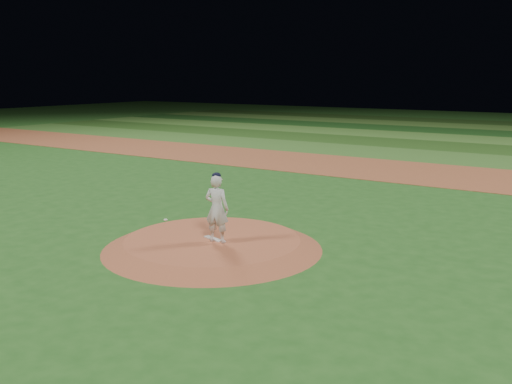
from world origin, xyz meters
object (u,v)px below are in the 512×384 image
Objects in this scene: pitching_rubber at (213,239)px; rosin_bag at (166,220)px; pitchers_mound at (213,243)px; pitcher_on_mound at (217,208)px.

rosin_bag reaches higher than pitching_rubber.
pitchers_mound is 3.17× the size of pitcher_on_mound.
rosin_bag is 2.72m from pitcher_on_mound.
pitchers_mound is at bearing 156.94° from pitching_rubber.
pitcher_on_mound reaches higher than rosin_bag.
pitcher_on_mound is (0.27, -0.16, 0.98)m from pitchers_mound.
pitcher_on_mound reaches higher than pitchers_mound.
pitching_rubber is 0.34× the size of pitcher_on_mound.
rosin_bag is (-2.23, 0.72, 0.02)m from pitching_rubber.
pitchers_mound is 47.81× the size of rosin_bag.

